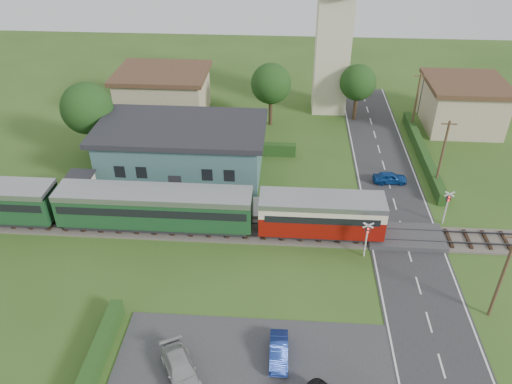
# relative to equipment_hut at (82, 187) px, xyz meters

# --- Properties ---
(ground) EXTENTS (120.00, 120.00, 0.00)m
(ground) POSITION_rel_equipment_hut_xyz_m (18.00, -5.20, -1.75)
(ground) COLOR #2D4C19
(railway_track) EXTENTS (76.00, 3.20, 0.49)m
(railway_track) POSITION_rel_equipment_hut_xyz_m (18.00, -3.20, -1.64)
(railway_track) COLOR #4C443D
(railway_track) RESTS_ON ground
(road) EXTENTS (6.00, 70.00, 0.05)m
(road) POSITION_rel_equipment_hut_xyz_m (28.00, -5.20, -1.72)
(road) COLOR #28282B
(road) RESTS_ON ground
(car_park) EXTENTS (17.00, 9.00, 0.08)m
(car_park) POSITION_rel_equipment_hut_xyz_m (16.50, -17.20, -1.71)
(car_park) COLOR #333335
(car_park) RESTS_ON ground
(crossing_deck) EXTENTS (6.20, 3.40, 0.45)m
(crossing_deck) POSITION_rel_equipment_hut_xyz_m (28.00, -3.20, -1.52)
(crossing_deck) COLOR #333335
(crossing_deck) RESTS_ON ground
(platform) EXTENTS (30.00, 3.00, 0.45)m
(platform) POSITION_rel_equipment_hut_xyz_m (8.00, 0.00, -1.52)
(platform) COLOR gray
(platform) RESTS_ON ground
(equipment_hut) EXTENTS (2.30, 2.30, 2.55)m
(equipment_hut) POSITION_rel_equipment_hut_xyz_m (0.00, 0.00, 0.00)
(equipment_hut) COLOR beige
(equipment_hut) RESTS_ON platform
(station_building) EXTENTS (16.00, 9.00, 5.30)m
(station_building) POSITION_rel_equipment_hut_xyz_m (8.00, 5.79, 0.95)
(station_building) COLOR #406766
(station_building) RESTS_ON ground
(train) EXTENTS (43.20, 2.90, 3.40)m
(train) POSITION_rel_equipment_hut_xyz_m (4.25, -3.20, 0.43)
(train) COLOR #232328
(train) RESTS_ON ground
(church_tower) EXTENTS (6.00, 6.00, 17.60)m
(church_tower) POSITION_rel_equipment_hut_xyz_m (23.00, 22.80, 8.48)
(church_tower) COLOR beige
(church_tower) RESTS_ON ground
(house_west) EXTENTS (10.80, 8.80, 5.50)m
(house_west) POSITION_rel_equipment_hut_xyz_m (3.00, 19.80, 1.04)
(house_west) COLOR tan
(house_west) RESTS_ON ground
(house_east) EXTENTS (8.80, 8.80, 5.50)m
(house_east) POSITION_rel_equipment_hut_xyz_m (38.00, 18.80, 1.05)
(house_east) COLOR tan
(house_east) RESTS_ON ground
(hedge_carpark) EXTENTS (0.80, 9.00, 1.20)m
(hedge_carpark) POSITION_rel_equipment_hut_xyz_m (7.00, -17.20, -1.15)
(hedge_carpark) COLOR #193814
(hedge_carpark) RESTS_ON ground
(hedge_roadside) EXTENTS (0.80, 18.00, 1.20)m
(hedge_roadside) POSITION_rel_equipment_hut_xyz_m (32.20, 10.80, -1.15)
(hedge_roadside) COLOR #193814
(hedge_roadside) RESTS_ON ground
(hedge_station) EXTENTS (22.00, 0.80, 1.30)m
(hedge_station) POSITION_rel_equipment_hut_xyz_m (8.00, 10.30, -1.10)
(hedge_station) COLOR #193814
(hedge_station) RESTS_ON ground
(tree_a) EXTENTS (5.20, 5.20, 8.00)m
(tree_a) POSITION_rel_equipment_hut_xyz_m (-2.00, 8.80, 3.63)
(tree_a) COLOR #332316
(tree_a) RESTS_ON ground
(tree_b) EXTENTS (4.60, 4.60, 7.34)m
(tree_b) POSITION_rel_equipment_hut_xyz_m (16.00, 17.80, 3.27)
(tree_b) COLOR #332316
(tree_b) RESTS_ON ground
(tree_c) EXTENTS (4.20, 4.20, 6.78)m
(tree_c) POSITION_rel_equipment_hut_xyz_m (26.00, 19.80, 2.91)
(tree_c) COLOR #332316
(tree_c) RESTS_ON ground
(utility_pole_b) EXTENTS (1.40, 0.22, 7.00)m
(utility_pole_b) POSITION_rel_equipment_hut_xyz_m (32.20, -11.20, 1.88)
(utility_pole_b) COLOR #473321
(utility_pole_b) RESTS_ON ground
(utility_pole_c) EXTENTS (1.40, 0.22, 7.00)m
(utility_pole_c) POSITION_rel_equipment_hut_xyz_m (32.20, 4.80, 1.88)
(utility_pole_c) COLOR #473321
(utility_pole_c) RESTS_ON ground
(utility_pole_d) EXTENTS (1.40, 0.22, 7.00)m
(utility_pole_d) POSITION_rel_equipment_hut_xyz_m (32.20, 16.80, 1.88)
(utility_pole_d) COLOR #473321
(utility_pole_d) RESTS_ON ground
(crossing_signal_near) EXTENTS (0.84, 0.28, 3.28)m
(crossing_signal_near) POSITION_rel_equipment_hut_xyz_m (24.40, -5.61, 0.39)
(crossing_signal_near) COLOR silver
(crossing_signal_near) RESTS_ON ground
(crossing_signal_far) EXTENTS (0.84, 0.28, 3.28)m
(crossing_signal_far) POSITION_rel_equipment_hut_xyz_m (31.60, -0.81, 0.39)
(crossing_signal_far) COLOR silver
(crossing_signal_far) RESTS_ON ground
(streetlamp_west) EXTENTS (0.30, 0.30, 5.15)m
(streetlamp_west) POSITION_rel_equipment_hut_xyz_m (-4.00, 14.80, 1.29)
(streetlamp_west) COLOR #3F3F47
(streetlamp_west) RESTS_ON ground
(streetlamp_east) EXTENTS (0.30, 0.30, 5.15)m
(streetlamp_east) POSITION_rel_equipment_hut_xyz_m (34.00, 21.80, 1.29)
(streetlamp_east) COLOR #3F3F47
(streetlamp_east) RESTS_ON ground
(car_on_road) EXTENTS (3.29, 1.48, 1.10)m
(car_on_road) POSITION_rel_equipment_hut_xyz_m (28.05, 5.47, -1.15)
(car_on_road) COLOR navy
(car_on_road) RESTS_ON road
(car_park_blue) EXTENTS (1.18, 3.24, 1.06)m
(car_park_blue) POSITION_rel_equipment_hut_xyz_m (18.03, -15.76, -1.14)
(car_park_blue) COLOR navy
(car_park_blue) RESTS_ON car_park
(car_park_silver) EXTENTS (3.47, 4.48, 1.21)m
(car_park_silver) POSITION_rel_equipment_hut_xyz_m (12.25, -17.52, -1.06)
(car_park_silver) COLOR #ADADAD
(car_park_silver) RESTS_ON car_park
(pedestrian_near) EXTENTS (0.64, 0.50, 1.56)m
(pedestrian_near) POSITION_rel_equipment_hut_xyz_m (14.34, 0.23, -0.52)
(pedestrian_near) COLOR gray
(pedestrian_near) RESTS_ON platform
(pedestrian_far) EXTENTS (0.79, 0.99, 1.95)m
(pedestrian_far) POSITION_rel_equipment_hut_xyz_m (3.74, -0.38, -0.32)
(pedestrian_far) COLOR gray
(pedestrian_far) RESTS_ON platform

